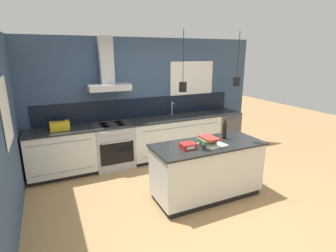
% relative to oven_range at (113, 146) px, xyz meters
% --- Properties ---
extents(ground_plane, '(16.00, 16.00, 0.00)m').
position_rel_oven_range_xyz_m(ground_plane, '(0.75, -1.69, -0.46)').
color(ground_plane, tan).
rests_on(ground_plane, ground).
extents(wall_back, '(5.60, 2.26, 2.60)m').
position_rel_oven_range_xyz_m(wall_back, '(0.71, 0.32, 0.90)').
color(wall_back, '#354C6B').
rests_on(wall_back, ground_plane).
extents(wall_left, '(0.08, 3.80, 2.60)m').
position_rel_oven_range_xyz_m(wall_left, '(-1.68, -0.99, 0.85)').
color(wall_left, '#354C6B').
rests_on(wall_left, ground_plane).
extents(counter_run_left, '(1.24, 0.64, 0.91)m').
position_rel_oven_range_xyz_m(counter_run_left, '(-1.00, 0.01, 0.01)').
color(counter_run_left, black).
rests_on(counter_run_left, ground_plane).
extents(counter_run_sink, '(2.09, 0.64, 1.23)m').
position_rel_oven_range_xyz_m(counter_run_sink, '(1.42, 0.01, 0.01)').
color(counter_run_sink, black).
rests_on(counter_run_sink, ground_plane).
extents(oven_range, '(0.76, 0.66, 0.91)m').
position_rel_oven_range_xyz_m(oven_range, '(0.00, 0.00, 0.00)').
color(oven_range, '#B5B5BA').
rests_on(oven_range, ground_plane).
extents(dishwasher, '(0.59, 0.65, 0.91)m').
position_rel_oven_range_xyz_m(dishwasher, '(2.76, 0.00, 0.00)').
color(dishwasher, '#4C4C51').
rests_on(dishwasher, ground_plane).
extents(kitchen_island, '(1.78, 0.78, 0.91)m').
position_rel_oven_range_xyz_m(kitchen_island, '(1.09, -1.80, 0.00)').
color(kitchen_island, black).
rests_on(kitchen_island, ground_plane).
extents(bottle_on_island, '(0.07, 0.07, 0.34)m').
position_rel_oven_range_xyz_m(bottle_on_island, '(1.47, -1.71, 0.60)').
color(bottle_on_island, black).
rests_on(bottle_on_island, kitchen_island).
extents(book_stack, '(0.28, 0.35, 0.14)m').
position_rel_oven_range_xyz_m(book_stack, '(1.04, -1.86, 0.53)').
color(book_stack, silver).
rests_on(book_stack, kitchen_island).
extents(red_supply_box, '(0.22, 0.18, 0.09)m').
position_rel_oven_range_xyz_m(red_supply_box, '(0.69, -1.86, 0.50)').
color(red_supply_box, red).
rests_on(red_supply_box, kitchen_island).
extents(paper_pile, '(0.40, 0.40, 0.01)m').
position_rel_oven_range_xyz_m(paper_pile, '(1.13, -1.86, 0.46)').
color(paper_pile, silver).
rests_on(paper_pile, kitchen_island).
extents(yellow_toolbox, '(0.34, 0.18, 0.19)m').
position_rel_oven_range_xyz_m(yellow_toolbox, '(-0.97, 0.00, 0.54)').
color(yellow_toolbox, gold).
rests_on(yellow_toolbox, counter_run_left).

